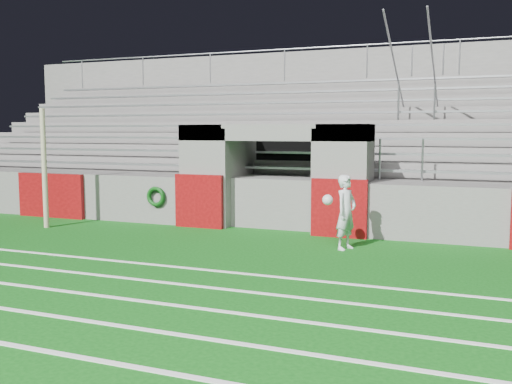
% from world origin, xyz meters
% --- Properties ---
extents(ground, '(90.00, 90.00, 0.00)m').
position_xyz_m(ground, '(0.00, 0.00, 0.00)').
color(ground, '#0D4F10').
rests_on(ground, ground).
extents(field_post, '(0.13, 0.13, 3.00)m').
position_xyz_m(field_post, '(-5.42, 1.52, 1.50)').
color(field_post, tan).
rests_on(field_post, ground).
extents(field_markings, '(28.00, 8.09, 0.01)m').
position_xyz_m(field_markings, '(0.00, -5.00, 0.01)').
color(field_markings, white).
rests_on(field_markings, ground).
extents(stadium_structure, '(26.00, 8.48, 5.42)m').
position_xyz_m(stadium_structure, '(0.00, 7.97, 1.49)').
color(stadium_structure, '#5D5A58').
rests_on(stadium_structure, ground).
extents(goalkeeper_with_ball, '(0.74, 0.66, 1.55)m').
position_xyz_m(goalkeeper_with_ball, '(2.24, 1.67, 0.78)').
color(goalkeeper_with_ball, silver).
rests_on(goalkeeper_with_ball, ground).
extents(hose_coil, '(0.53, 0.15, 0.54)m').
position_xyz_m(hose_coil, '(-3.05, 2.93, 0.74)').
color(hose_coil, '#0C3D11').
rests_on(hose_coil, ground).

